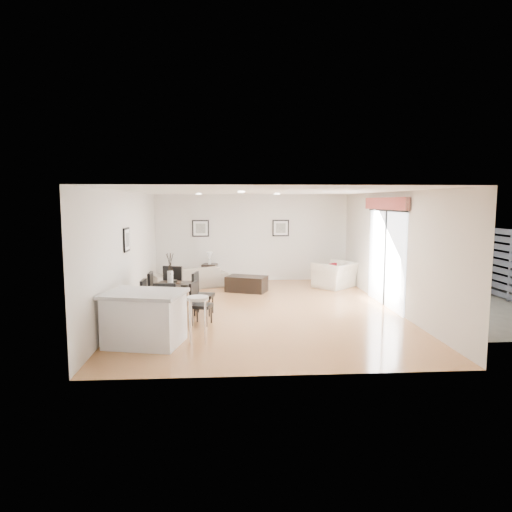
{
  "coord_description": "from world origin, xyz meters",
  "views": [
    {
      "loc": [
        -0.81,
        -10.23,
        2.47
      ],
      "look_at": [
        -0.11,
        0.4,
        1.2
      ],
      "focal_mm": 32.0,
      "sensor_mm": 36.0,
      "label": 1
    }
  ],
  "objects": [
    {
      "name": "dining_chair_wfar",
      "position": [
        -2.56,
        -0.35,
        0.53
      ],
      "size": [
        0.43,
        0.43,
        0.95
      ],
      "rotation": [
        0.0,
        0.0,
        -1.58
      ],
      "color": "black",
      "rests_on": "ground"
    },
    {
      "name": "sliding_door",
      "position": [
        2.96,
        0.3,
        1.66
      ],
      "size": [
        0.12,
        2.7,
        2.57
      ],
      "color": "white",
      "rests_on": "wall_right"
    },
    {
      "name": "cushion",
      "position": [
        2.24,
        2.51,
        0.57
      ],
      "size": [
        0.27,
        0.29,
        0.3
      ],
      "primitive_type": "cube",
      "rotation": [
        0.0,
        0.0,
        3.99
      ],
      "color": "maroon",
      "rests_on": "armchair"
    },
    {
      "name": "dining_chair_wnear",
      "position": [
        -2.56,
        -1.18,
        0.52
      ],
      "size": [
        0.43,
        0.43,
        0.94
      ],
      "rotation": [
        0.0,
        0.0,
        -1.6
      ],
      "color": "black",
      "rests_on": "ground"
    },
    {
      "name": "wall_back",
      "position": [
        0.0,
        4.0,
        1.35
      ],
      "size": [
        6.0,
        0.04,
        2.7
      ],
      "primitive_type": "cube",
      "color": "silver",
      "rests_on": "ground"
    },
    {
      "name": "vase",
      "position": [
        -1.98,
        -0.77,
        0.99
      ],
      "size": [
        0.94,
        1.43,
        0.73
      ],
      "color": "white",
      "rests_on": "dining_table"
    },
    {
      "name": "dining_chair_efar",
      "position": [
        -1.39,
        -0.33,
        0.52
      ],
      "size": [
        0.49,
        0.49,
        0.94
      ],
      "rotation": [
        0.0,
        0.0,
        1.37
      ],
      "color": "black",
      "rests_on": "ground"
    },
    {
      "name": "kitchen_island",
      "position": [
        -2.23,
        -2.41,
        0.47
      ],
      "size": [
        1.52,
        1.29,
        0.93
      ],
      "rotation": [
        0.0,
        0.0,
        -0.23
      ],
      "color": "white",
      "rests_on": "ground"
    },
    {
      "name": "dining_chair_head",
      "position": [
        -1.98,
        -1.79,
        0.53
      ],
      "size": [
        0.43,
        0.43,
        0.95
      ],
      "rotation": [
        0.0,
        0.0,
        -0.02
      ],
      "color": "black",
      "rests_on": "ground"
    },
    {
      "name": "bar_stool",
      "position": [
        -1.31,
        -2.41,
        0.72
      ],
      "size": [
        0.38,
        0.38,
        0.83
      ],
      "color": "silver",
      "rests_on": "ground"
    },
    {
      "name": "wall_left",
      "position": [
        -3.0,
        0.0,
        1.35
      ],
      "size": [
        0.04,
        8.0,
        2.7
      ],
      "primitive_type": "cube",
      "color": "silver",
      "rests_on": "ground"
    },
    {
      "name": "framed_print_back_right",
      "position": [
        0.9,
        3.97,
        1.65
      ],
      "size": [
        0.52,
        0.04,
        0.52
      ],
      "color": "black",
      "rests_on": "wall_back"
    },
    {
      "name": "dining_table",
      "position": [
        -1.98,
        -0.77,
        0.62
      ],
      "size": [
        1.02,
        1.75,
        0.69
      ],
      "rotation": [
        0.0,
        0.0,
        -0.12
      ],
      "color": "black",
      "rests_on": "ground"
    },
    {
      "name": "framed_print_left_wall",
      "position": [
        -2.97,
        -0.2,
        1.65
      ],
      "size": [
        0.04,
        0.52,
        0.52
      ],
      "rotation": [
        0.0,
        0.0,
        1.57
      ],
      "color": "black",
      "rests_on": "wall_left"
    },
    {
      "name": "framed_print_back_left",
      "position": [
        -1.6,
        3.97,
        1.65
      ],
      "size": [
        0.52,
        0.04,
        0.52
      ],
      "color": "black",
      "rests_on": "wall_back"
    },
    {
      "name": "dining_chair_foot",
      "position": [
        -2.01,
        0.26,
        0.57
      ],
      "size": [
        0.57,
        0.57,
        1.01
      ],
      "rotation": [
        0.0,
        0.0,
        2.83
      ],
      "color": "black",
      "rests_on": "ground"
    },
    {
      "name": "sofa",
      "position": [
        -1.86,
        2.86,
        0.3
      ],
      "size": [
        2.24,
        1.51,
        0.61
      ],
      "primitive_type": "imported",
      "rotation": [
        0.0,
        0.0,
        3.51
      ],
      "color": "gray",
      "rests_on": "ground"
    },
    {
      "name": "armchair",
      "position": [
        2.34,
        2.62,
        0.36
      ],
      "size": [
        1.49,
        1.48,
        0.73
      ],
      "primitive_type": "imported",
      "rotation": [
        0.0,
        0.0,
        3.89
      ],
      "color": "silver",
      "rests_on": "ground"
    },
    {
      "name": "courtyard",
      "position": [
        6.16,
        0.87,
        0.92
      ],
      "size": [
        6.0,
        6.0,
        2.0
      ],
      "color": "gray",
      "rests_on": "ground"
    },
    {
      "name": "ground",
      "position": [
        0.0,
        0.0,
        0.0
      ],
      "size": [
        8.0,
        8.0,
        0.0
      ],
      "primitive_type": "plane",
      "color": "#B77F4B",
      "rests_on": "ground"
    },
    {
      "name": "side_table",
      "position": [
        -1.33,
        3.69,
        0.29
      ],
      "size": [
        0.5,
        0.5,
        0.57
      ],
      "primitive_type": "cube",
      "rotation": [
        0.0,
        0.0,
        -0.18
      ],
      "color": "black",
      "rests_on": "ground"
    },
    {
      "name": "ceiling",
      "position": [
        0.0,
        0.0,
        2.7
      ],
      "size": [
        6.0,
        8.0,
        0.02
      ],
      "primitive_type": "cube",
      "color": "white",
      "rests_on": "wall_back"
    },
    {
      "name": "wall_front",
      "position": [
        0.0,
        -4.0,
        1.35
      ],
      "size": [
        6.0,
        0.04,
        2.7
      ],
      "primitive_type": "cube",
      "color": "silver",
      "rests_on": "ground"
    },
    {
      "name": "courtyard_plant_b",
      "position": [
        5.57,
        1.18,
        0.34
      ],
      "size": [
        0.48,
        0.48,
        0.69
      ],
      "primitive_type": "imported",
      "rotation": [
        0.0,
        0.0,
        -0.29
      ],
      "color": "#385F28",
      "rests_on": "ground"
    },
    {
      "name": "wall_right",
      "position": [
        3.0,
        0.0,
        1.35
      ],
      "size": [
        0.04,
        8.0,
        2.7
      ],
      "primitive_type": "cube",
      "color": "silver",
      "rests_on": "ground"
    },
    {
      "name": "dining_chair_enear",
      "position": [
        -1.39,
        -1.16,
        0.48
      ],
      "size": [
        0.48,
        0.48,
        0.86
      ],
      "rotation": [
        0.0,
        0.0,
        1.29
      ],
      "color": "black",
      "rests_on": "ground"
    },
    {
      "name": "coffee_table",
      "position": [
        -0.25,
        2.18,
        0.21
      ],
      "size": [
        1.23,
        0.99,
        0.43
      ],
      "primitive_type": "cube",
      "rotation": [
        0.0,
        0.0,
        -0.38
      ],
      "color": "black",
      "rests_on": "ground"
    },
    {
      "name": "table_lamp",
      "position": [
        -1.33,
        3.69,
        0.81
      ],
      "size": [
        0.19,
        0.19,
        0.37
      ],
      "color": "white",
      "rests_on": "side_table"
    }
  ]
}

